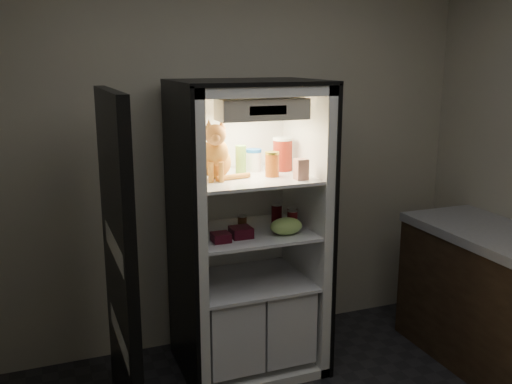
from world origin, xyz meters
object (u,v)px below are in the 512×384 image
(pepper_jar, at_px, (283,154))
(soda_can_a, at_px, (277,214))
(refrigerator, at_px, (246,250))
(cream_carton, at_px, (301,169))
(berry_box_right, at_px, (241,232))
(salsa_jar, at_px, (272,164))
(soda_can_b, at_px, (292,217))
(condiment_jar, at_px, (242,221))
(parmesan_shaker, at_px, (241,160))
(mayo_tub, at_px, (254,160))
(soda_can_c, at_px, (292,220))
(grape_bag, at_px, (286,226))
(tabby_cat, at_px, (216,156))
(berry_box_left, at_px, (221,237))

(pepper_jar, relative_size, soda_can_a, 1.66)
(refrigerator, height_order, cream_carton, refrigerator)
(berry_box_right, bearing_deg, salsa_jar, 12.91)
(soda_can_b, xyz_separation_m, condiment_jar, (-0.31, 0.09, -0.02))
(parmesan_shaker, distance_m, mayo_tub, 0.12)
(pepper_jar, height_order, condiment_jar, pepper_jar)
(refrigerator, xyz_separation_m, soda_can_c, (0.26, -0.13, 0.21))
(soda_can_b, bearing_deg, parmesan_shaker, 161.20)
(soda_can_c, distance_m, grape_bag, 0.11)
(mayo_tub, xyz_separation_m, berry_box_right, (-0.18, -0.26, -0.39))
(tabby_cat, bearing_deg, mayo_tub, 42.07)
(cream_carton, bearing_deg, condiment_jar, 134.17)
(salsa_jar, distance_m, pepper_jar, 0.21)
(mayo_tub, relative_size, salsa_jar, 0.92)
(tabby_cat, height_order, cream_carton, tabby_cat)
(berry_box_left, distance_m, berry_box_right, 0.15)
(soda_can_a, relative_size, soda_can_c, 1.05)
(salsa_jar, bearing_deg, parmesan_shaker, 135.25)
(soda_can_b, relative_size, berry_box_left, 1.16)
(mayo_tub, relative_size, cream_carton, 1.13)
(cream_carton, relative_size, soda_can_b, 1.02)
(refrigerator, xyz_separation_m, parmesan_shaker, (-0.02, 0.03, 0.59))
(refrigerator, bearing_deg, parmesan_shaker, 122.91)
(parmesan_shaker, xyz_separation_m, condiment_jar, (0.00, -0.01, -0.40))
(soda_can_b, height_order, grape_bag, soda_can_b)
(pepper_jar, distance_m, berry_box_right, 0.60)
(cream_carton, relative_size, condiment_jar, 1.55)
(salsa_jar, xyz_separation_m, grape_bag, (0.06, -0.10, -0.38))
(soda_can_b, bearing_deg, mayo_tub, 140.95)
(pepper_jar, xyz_separation_m, soda_can_b, (0.02, -0.11, -0.40))
(parmesan_shaker, distance_m, soda_can_b, 0.50)
(condiment_jar, bearing_deg, parmesan_shaker, 104.37)
(tabby_cat, relative_size, cream_carton, 2.98)
(grape_bag, bearing_deg, salsa_jar, 120.70)
(grape_bag, height_order, berry_box_left, grape_bag)
(mayo_tub, relative_size, condiment_jar, 1.75)
(mayo_tub, bearing_deg, salsa_jar, -78.63)
(condiment_jar, bearing_deg, grape_bag, -48.81)
(pepper_jar, bearing_deg, cream_carton, -91.93)
(refrigerator, xyz_separation_m, cream_carton, (0.26, -0.26, 0.56))
(cream_carton, bearing_deg, grape_bag, 144.92)
(refrigerator, xyz_separation_m, berry_box_left, (-0.24, -0.21, 0.17))
(refrigerator, relative_size, grape_bag, 9.10)
(condiment_jar, bearing_deg, tabby_cat, -158.48)
(refrigerator, distance_m, tabby_cat, 0.67)
(soda_can_c, bearing_deg, condiment_jar, 150.80)
(condiment_jar, bearing_deg, berry_box_left, -133.59)
(parmesan_shaker, bearing_deg, berry_box_right, -110.11)
(refrigerator, xyz_separation_m, salsa_jar, (0.13, -0.12, 0.58))
(pepper_jar, bearing_deg, grape_bag, -107.92)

